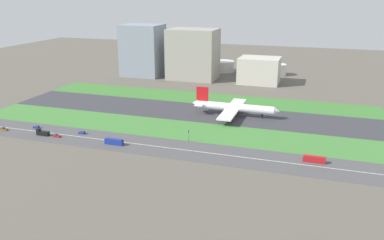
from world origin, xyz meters
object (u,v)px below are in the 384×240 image
Objects in this scene: car_1 at (57,136)px; fuel_tank_centre at (251,66)px; fuel_tank_east at (278,70)px; traffic_light at (189,135)px; airliner at (233,107)px; hangar_building at (193,54)px; fuel_tank_west at (223,66)px; bus_1 at (314,159)px; car_0 at (82,133)px; car_2 at (4,129)px; car_3 at (36,127)px; bus_0 at (114,142)px; terminal_building at (143,50)px; office_tower at (259,70)px; truck_0 at (43,133)px.

fuel_tank_centre reaches higher than car_1.
fuel_tank_east is (109.00, 237.00, 5.08)m from car_1.
car_1 is 0.61× the size of traffic_light.
airliner is 159.70m from fuel_tank_centre.
hangar_building is at bearing -151.14° from fuel_tank_east.
fuel_tank_west is (-32.70, 219.01, 1.76)m from traffic_light.
car_1 is 0.20× the size of fuel_tank_centre.
airliner is 5.60× the size of bus_1.
car_1 is at bearing -140.53° from airliner.
car_0 is 0.61× the size of traffic_light.
traffic_light reaches higher than car_2.
car_3 is at bearing -150.31° from car_2.
car_1 is at bearing -139.93° from car_0.
car_1 is 0.38× the size of bus_0.
car_1 is 0.17× the size of fuel_tank_west.
terminal_building is at bearing -81.45° from car_1.
traffic_light is 0.14× the size of hangar_building.
traffic_light reaches higher than car_1.
traffic_light is 0.13× the size of terminal_building.
office_tower is (-58.01, 182.00, 10.79)m from bus_1.
car_1 is (-94.72, -78.00, -5.31)m from airliner.
bus_1 is 0.23× the size of hangar_building.
office_tower is (105.95, 192.00, 10.94)m from truck_0.
fuel_tank_centre is (68.11, 227.00, 7.81)m from car_0.
airliner is 114.18m from office_tower.
office_tower is (118.68, 182.00, 11.69)m from car_3.
fuel_tank_west is (-47.55, 45.00, -6.56)m from office_tower.
car_3 is 237.94m from fuel_tank_west.
hangar_building reaches higher than fuel_tank_west.
car_0 is at bearing -173.38° from traffic_light.
terminal_building is at bearing -70.22° from bus_0.
fuel_tank_west is at bearing -103.84° from truck_0.
airliner is at bearing 130.92° from bus_1.
bus_1 is at bearing -44.91° from terminal_building.
hangar_building reaches higher than airliner.
terminal_building is at bearing -149.69° from fuel_tank_west.
car_3 is 183.92m from terminal_building.
airliner is at bearing -84.71° from fuel_tank_centre.
bus_1 is 1.61× the size of traffic_light.
truck_0 reaches higher than bus_0.
office_tower is 65.79m from fuel_tank_west.
terminal_building reaches higher than car_0.
fuel_tank_west is at bearing 98.49° from traffic_light.
car_0 is 69.47m from traffic_light.
truck_0 is 0.33× the size of fuel_tank_west.
car_3 is 16.20m from truck_0.
fuel_tank_west is at bearing 80.93° from car_0.
bus_1 is (153.67, 10.00, 0.90)m from car_1.
fuel_tank_west is (-46.61, 159.00, -0.18)m from airliner.
bus_0 is 0.52× the size of fuel_tank_centre.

